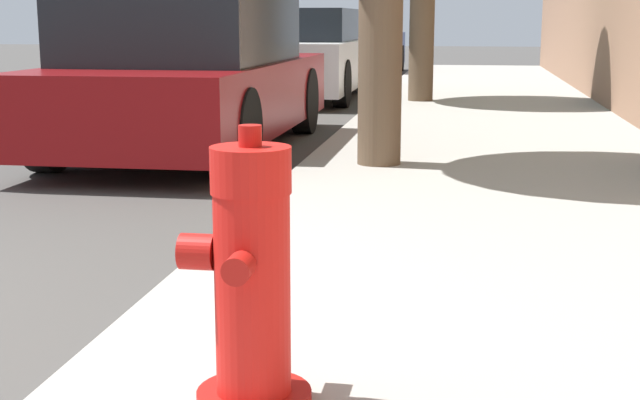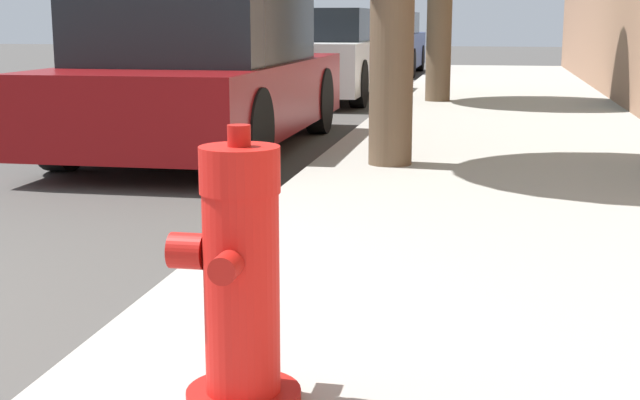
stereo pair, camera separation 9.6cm
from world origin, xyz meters
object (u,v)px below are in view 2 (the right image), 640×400
Objects in this scene: parked_car_mid at (318,55)px; parked_car_far at (378,44)px; fire_hydrant at (240,280)px; parked_car_near at (206,77)px.

parked_car_mid is 6.62m from parked_car_far.
parked_car_mid is (-1.97, 11.41, 0.20)m from fire_hydrant.
fire_hydrant is 0.18× the size of parked_car_mid.
parked_car_far is at bearing 89.59° from parked_car_near.
parked_car_near is (-1.94, 5.67, 0.21)m from fire_hydrant.
parked_car_far is (0.09, 12.36, -0.02)m from parked_car_near.
parked_car_near is at bearing -89.66° from parked_car_mid.
fire_hydrant is 18.12m from parked_car_far.
parked_car_near is 1.14× the size of parked_car_far.
parked_car_near reaches higher than fire_hydrant.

